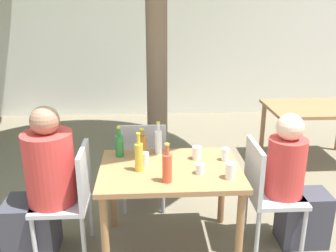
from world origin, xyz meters
name	(u,v)px	position (x,y,z in m)	size (l,w,h in m)	color
ground_plane	(170,246)	(0.00, 0.00, 0.00)	(30.00, 30.00, 0.00)	#706651
cafe_building_wall	(156,36)	(0.00, 3.97, 1.40)	(10.00, 0.08, 2.80)	white
dining_table_front	(170,179)	(0.00, 0.00, 0.64)	(1.12, 0.80, 0.74)	#996B42
dining_table_back	(315,114)	(1.94, 1.67, 0.65)	(1.20, 0.83, 0.74)	#996B42
patio_chair_0	(71,194)	(-0.80, 0.00, 0.53)	(0.44, 0.44, 0.92)	#B2B2B7
patio_chair_1	(266,189)	(0.80, 0.00, 0.53)	(0.44, 0.44, 0.92)	#B2B2B7
patio_chair_2	(143,160)	(-0.22, 0.64, 0.53)	(0.44, 0.44, 0.92)	#B2B2B7
person_seated_0	(42,189)	(-1.02, 0.00, 0.58)	(0.59, 0.39, 1.27)	#383842
person_seated_1	(295,189)	(1.04, 0.00, 0.52)	(0.55, 0.31, 1.17)	#383842
oil_cruet_0	(139,156)	(-0.25, -0.03, 0.86)	(0.07, 0.07, 0.31)	gold
amber_bottle_1	(142,145)	(-0.23, 0.27, 0.83)	(0.08, 0.08, 0.24)	#9E661E
water_bottle_2	(158,141)	(-0.08, 0.30, 0.85)	(0.06, 0.06, 0.29)	silver
green_bottle_3	(119,145)	(-0.42, 0.26, 0.84)	(0.07, 0.07, 0.27)	#287A38
soda_bottle_4	(167,167)	(-0.04, -0.24, 0.86)	(0.07, 0.07, 0.30)	#DB4C2D
drinking_glass_0	(145,159)	(-0.20, 0.07, 0.79)	(0.07, 0.07, 0.11)	silver
drinking_glass_1	(225,154)	(0.47, 0.12, 0.79)	(0.06, 0.06, 0.11)	white
drinking_glass_2	(231,171)	(0.44, -0.21, 0.80)	(0.08, 0.08, 0.12)	silver
drinking_glass_3	(197,153)	(0.23, 0.16, 0.80)	(0.08, 0.08, 0.11)	silver
drinking_glass_4	(200,169)	(0.22, -0.11, 0.78)	(0.07, 0.07, 0.08)	silver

